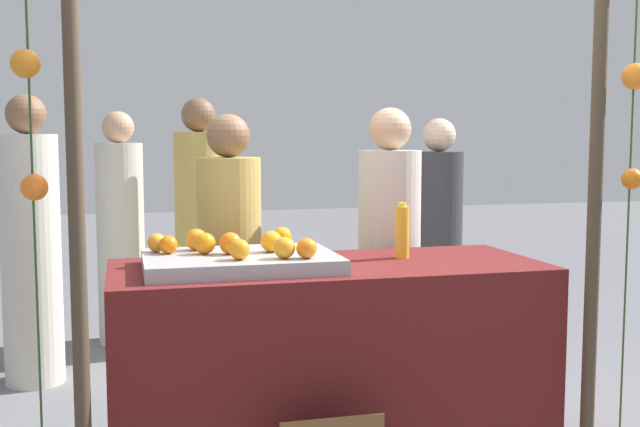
% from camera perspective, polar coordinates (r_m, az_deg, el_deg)
% --- Properties ---
extents(stall_counter, '(1.82, 0.75, 0.92)m').
position_cam_1_polar(stall_counter, '(3.35, 0.66, -11.55)').
color(stall_counter, '#5B1919').
rests_on(stall_counter, ground_plane).
extents(orange_tray, '(0.77, 0.55, 0.06)m').
position_cam_1_polar(orange_tray, '(3.13, -5.96, -3.58)').
color(orange_tray, '#9EA0A5').
rests_on(orange_tray, stall_counter).
extents(orange_0, '(0.08, 0.08, 0.08)m').
position_cam_1_polar(orange_0, '(3.00, -1.00, -2.60)').
color(orange_0, orange).
rests_on(orange_0, orange_tray).
extents(orange_1, '(0.08, 0.08, 0.08)m').
position_cam_1_polar(orange_1, '(3.37, -2.83, -1.70)').
color(orange_1, orange).
rests_on(orange_1, orange_tray).
extents(orange_2, '(0.08, 0.08, 0.08)m').
position_cam_1_polar(orange_2, '(3.24, -12.04, -2.14)').
color(orange_2, orange).
rests_on(orange_2, orange_tray).
extents(orange_3, '(0.09, 0.09, 0.09)m').
position_cam_1_polar(orange_3, '(3.00, -2.67, -2.56)').
color(orange_3, orange).
rests_on(orange_3, orange_tray).
extents(orange_4, '(0.09, 0.09, 0.09)m').
position_cam_1_polar(orange_4, '(3.26, -9.18, -1.92)').
color(orange_4, orange).
rests_on(orange_4, orange_tray).
extents(orange_5, '(0.08, 0.08, 0.08)m').
position_cam_1_polar(orange_5, '(2.98, -6.00, -2.68)').
color(orange_5, orange).
rests_on(orange_5, orange_tray).
extents(orange_6, '(0.09, 0.09, 0.09)m').
position_cam_1_polar(orange_6, '(3.15, -8.57, -2.21)').
color(orange_6, orange).
rests_on(orange_6, orange_tray).
extents(orange_7, '(0.09, 0.09, 0.09)m').
position_cam_1_polar(orange_7, '(3.17, -3.63, -2.10)').
color(orange_7, orange).
rests_on(orange_7, orange_tray).
extents(orange_8, '(0.08, 0.08, 0.08)m').
position_cam_1_polar(orange_8, '(3.18, -11.23, -2.29)').
color(orange_8, orange).
rests_on(orange_8, orange_tray).
extents(orange_9, '(0.09, 0.09, 0.09)m').
position_cam_1_polar(orange_9, '(3.13, -6.67, -2.22)').
color(orange_9, orange).
rests_on(orange_9, orange_tray).
extents(juice_bottle, '(0.06, 0.06, 0.25)m').
position_cam_1_polar(juice_bottle, '(3.41, 6.12, -1.36)').
color(juice_bottle, gold).
rests_on(juice_bottle, stall_counter).
extents(vendor_left, '(0.31, 0.31, 1.57)m').
position_cam_1_polar(vendor_left, '(3.82, -6.72, -5.28)').
color(vendor_left, tan).
rests_on(vendor_left, ground_plane).
extents(vendor_right, '(0.32, 0.32, 1.60)m').
position_cam_1_polar(vendor_right, '(3.98, 5.13, -4.55)').
color(vendor_right, beige).
rests_on(vendor_right, ground_plane).
extents(crowd_person_0, '(0.33, 0.33, 1.63)m').
position_cam_1_polar(crowd_person_0, '(5.57, -14.60, -1.63)').
color(crowd_person_0, beige).
rests_on(crowd_person_0, ground_plane).
extents(crowd_person_1, '(0.34, 0.34, 1.70)m').
position_cam_1_polar(crowd_person_1, '(4.79, -20.69, -2.61)').
color(crowd_person_1, beige).
rests_on(crowd_person_1, ground_plane).
extents(crowd_person_2, '(0.32, 0.32, 1.57)m').
position_cam_1_polar(crowd_person_2, '(5.02, 8.72, -2.63)').
color(crowd_person_2, '#333338').
rests_on(crowd_person_2, ground_plane).
extents(crowd_person_3, '(0.34, 0.34, 1.72)m').
position_cam_1_polar(crowd_person_3, '(5.37, -8.91, -1.35)').
color(crowd_person_3, tan).
rests_on(crowd_person_3, ground_plane).
extents(canopy_post_left, '(0.06, 0.06, 2.30)m').
position_cam_1_polar(canopy_post_left, '(2.70, -17.63, -1.03)').
color(canopy_post_left, '#473828').
rests_on(canopy_post_left, ground_plane).
extents(canopy_post_right, '(0.06, 0.06, 2.30)m').
position_cam_1_polar(canopy_post_right, '(3.25, 19.73, 0.01)').
color(canopy_post_right, '#473828').
rests_on(canopy_post_right, ground_plane).
extents(garland_strand_left, '(0.11, 0.10, 2.19)m').
position_cam_1_polar(garland_strand_left, '(2.70, -20.87, 9.28)').
color(garland_strand_left, '#2D4C23').
rests_on(garland_strand_left, ground_plane).
extents(garland_strand_right, '(0.10, 0.10, 2.19)m').
position_cam_1_polar(garland_strand_right, '(3.29, 22.38, 9.19)').
color(garland_strand_right, '#2D4C23').
rests_on(garland_strand_right, ground_plane).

